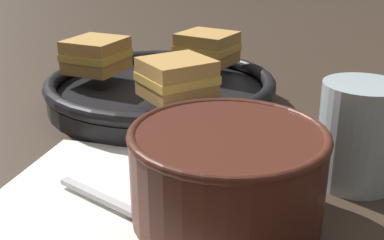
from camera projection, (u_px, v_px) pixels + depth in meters
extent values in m
plane|color=#382B21|center=(181.00, 180.00, 0.47)|extent=(4.00, 4.00, 0.00)
cube|color=white|center=(134.00, 204.00, 0.43)|extent=(0.30, 0.27, 0.00)
cylinder|color=#4C2319|center=(227.00, 175.00, 0.40)|extent=(0.16, 0.16, 0.08)
cylinder|color=orange|center=(228.00, 146.00, 0.39)|extent=(0.14, 0.14, 0.01)
torus|color=#4C2319|center=(228.00, 134.00, 0.38)|extent=(0.16, 0.16, 0.01)
cube|color=silver|center=(104.00, 199.00, 0.42)|extent=(0.11, 0.03, 0.01)
ellipsoid|color=silver|center=(176.00, 233.00, 0.38)|extent=(0.06, 0.04, 0.01)
cylinder|color=black|center=(161.00, 96.00, 0.68)|extent=(0.31, 0.31, 0.02)
torus|color=black|center=(161.00, 81.00, 0.67)|extent=(0.32, 0.32, 0.02)
cube|color=black|center=(208.00, 49.00, 0.87)|extent=(0.04, 0.14, 0.01)
cube|color=#C18E47|center=(97.00, 65.00, 0.69)|extent=(0.07, 0.08, 0.02)
cube|color=gold|center=(96.00, 55.00, 0.68)|extent=(0.08, 0.08, 0.01)
cube|color=#C18E47|center=(96.00, 45.00, 0.68)|extent=(0.07, 0.08, 0.02)
cube|color=#C18E47|center=(177.00, 89.00, 0.58)|extent=(0.10, 0.10, 0.02)
cube|color=gold|center=(177.00, 78.00, 0.57)|extent=(0.10, 0.11, 0.01)
cube|color=#C18E47|center=(177.00, 67.00, 0.57)|extent=(0.10, 0.10, 0.02)
cube|color=#C18E47|center=(207.00, 57.00, 0.73)|extent=(0.08, 0.08, 0.02)
cube|color=gold|center=(207.00, 48.00, 0.72)|extent=(0.09, 0.08, 0.01)
cube|color=#C18E47|center=(207.00, 39.00, 0.72)|extent=(0.08, 0.08, 0.02)
cylinder|color=silver|center=(358.00, 134.00, 0.45)|extent=(0.07, 0.07, 0.10)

